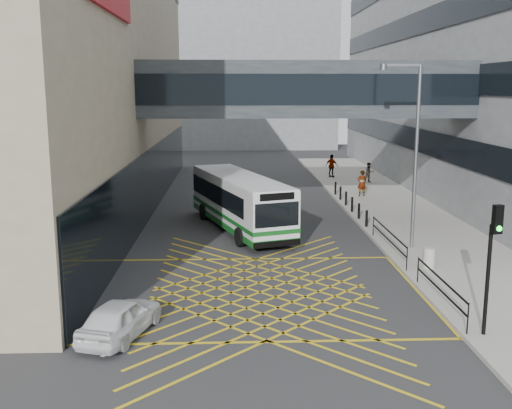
{
  "coord_description": "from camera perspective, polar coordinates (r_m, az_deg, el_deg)",
  "views": [
    {
      "loc": [
        -0.99,
        -21.49,
        7.58
      ],
      "look_at": [
        0.0,
        4.0,
        2.6
      ],
      "focal_mm": 42.0,
      "sensor_mm": 36.0,
      "label": 1
    }
  ],
  "objects": [
    {
      "name": "car_white",
      "position": [
        19.24,
        -12.8,
        -10.45
      ],
      "size": [
        2.68,
        4.19,
        1.24
      ],
      "primitive_type": "imported",
      "rotation": [
        0.0,
        0.0,
        2.84
      ],
      "color": "white",
      "rests_on": "ground"
    },
    {
      "name": "pedestrian_b",
      "position": [
        48.54,
        10.71,
        3.0
      ],
      "size": [
        0.84,
        0.58,
        1.58
      ],
      "primitive_type": "imported",
      "rotation": [
        0.0,
        0.0,
        0.18
      ],
      "color": "gray",
      "rests_on": "pavement"
    },
    {
      "name": "ground",
      "position": [
        22.8,
        0.39,
        -8.36
      ],
      "size": [
        120.0,
        120.0,
        0.0
      ],
      "primitive_type": "plane",
      "color": "#333335"
    },
    {
      "name": "litter_bin",
      "position": [
        26.15,
        16.15,
        -4.92
      ],
      "size": [
        0.49,
        0.49,
        0.84
      ],
      "primitive_type": "cylinder",
      "color": "#ADA89E",
      "rests_on": "pavement"
    },
    {
      "name": "box_junction",
      "position": [
        22.8,
        0.39,
        -8.36
      ],
      "size": [
        12.0,
        9.0,
        0.01
      ],
      "color": "gold",
      "rests_on": "ground"
    },
    {
      "name": "pedestrian_c",
      "position": [
        50.97,
        7.23,
        3.67
      ],
      "size": [
        1.22,
        1.11,
        1.9
      ],
      "primitive_type": "imported",
      "rotation": [
        0.0,
        0.0,
        2.5
      ],
      "color": "gray",
      "rests_on": "pavement"
    },
    {
      "name": "pedestrian_a",
      "position": [
        42.26,
        10.03,
        2.0
      ],
      "size": [
        0.82,
        0.67,
        1.8
      ],
      "primitive_type": "imported",
      "rotation": [
        0.0,
        0.0,
        3.38
      ],
      "color": "gray",
      "rests_on": "pavement"
    },
    {
      "name": "car_dark",
      "position": [
        33.24,
        0.81,
        -0.75
      ],
      "size": [
        2.73,
        5.28,
        1.57
      ],
      "primitive_type": "imported",
      "rotation": [
        0.0,
        0.0,
        2.98
      ],
      "color": "black",
      "rests_on": "ground"
    },
    {
      "name": "traffic_light",
      "position": [
        19.12,
        21.59,
        -4.17
      ],
      "size": [
        0.32,
        0.49,
        4.08
      ],
      "rotation": [
        0.0,
        0.0,
        0.27
      ],
      "color": "black",
      "rests_on": "pavement"
    },
    {
      "name": "car_silver",
      "position": [
        43.36,
        -1.63,
        2.02
      ],
      "size": [
        3.79,
        5.43,
        1.56
      ],
      "primitive_type": "imported",
      "rotation": [
        0.0,
        0.0,
        2.77
      ],
      "color": "#94989C",
      "rests_on": "ground"
    },
    {
      "name": "building_far",
      "position": [
        81.5,
        -2.99,
        12.03
      ],
      "size": [
        28.0,
        16.0,
        18.0
      ],
      "primitive_type": "cube",
      "color": "gray",
      "rests_on": "ground"
    },
    {
      "name": "bus",
      "position": [
        32.44,
        -1.62,
        0.38
      ],
      "size": [
        5.62,
        10.7,
        2.94
      ],
      "rotation": [
        0.0,
        0.0,
        0.32
      ],
      "color": "silver",
      "rests_on": "ground"
    },
    {
      "name": "skybridge",
      "position": [
        33.72,
        4.66,
        10.88
      ],
      "size": [
        20.0,
        4.1,
        3.0
      ],
      "color": "#33383D",
      "rests_on": "ground"
    },
    {
      "name": "bollards",
      "position": [
        37.84,
        8.85,
        0.3
      ],
      "size": [
        0.14,
        10.14,
        0.9
      ],
      "color": "black",
      "rests_on": "pavement"
    },
    {
      "name": "pavement",
      "position": [
        38.56,
        12.84,
        -0.45
      ],
      "size": [
        6.0,
        54.0,
        0.16
      ],
      "primitive_type": "cube",
      "color": "#A29D94",
      "rests_on": "ground"
    },
    {
      "name": "kerb_railings",
      "position": [
        25.24,
        14.34,
        -4.7
      ],
      "size": [
        0.05,
        12.54,
        1.0
      ],
      "color": "black",
      "rests_on": "pavement"
    },
    {
      "name": "street_lamp",
      "position": [
        28.49,
        14.67,
        5.47
      ],
      "size": [
        1.92,
        0.3,
        8.47
      ],
      "rotation": [
        0.0,
        0.0,
        0.01
      ],
      "color": "slate",
      "rests_on": "pavement"
    }
  ]
}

